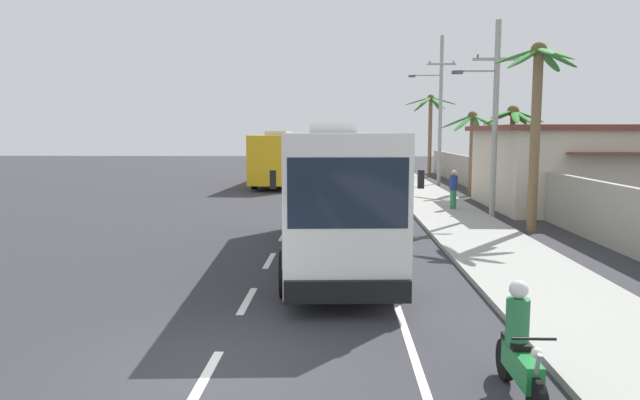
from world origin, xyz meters
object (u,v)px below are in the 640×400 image
motorcycle_trailing (520,352)px  palm_second (473,133)px  palm_farthest (513,128)px  coach_bus_foreground (334,189)px  coach_bus_far_lane (282,157)px  utility_pole_far (439,108)px  utility_pole_mid (494,115)px  palm_third (430,118)px  roadside_building (630,167)px  motorcycle_beside_bus (382,200)px  palm_fourth (537,104)px  pedestrian_near_kerb (453,188)px

motorcycle_trailing → palm_second: (5.12, 25.74, 2.97)m
palm_second → palm_farthest: 5.72m
coach_bus_foreground → coach_bus_far_lane: size_ratio=1.01×
utility_pole_far → utility_pole_mid: bearing=-90.9°
palm_third → palm_farthest: bearing=-87.5°
palm_farthest → roadside_building: 6.00m
motorcycle_beside_bus → palm_second: palm_second is taller
utility_pole_mid → utility_pole_far: size_ratio=0.82×
coach_bus_foreground → utility_pole_far: (6.88, 23.08, 3.27)m
motorcycle_beside_bus → roadside_building: roadside_building is taller
motorcycle_beside_bus → palm_third: palm_third is taller
palm_farthest → coach_bus_foreground: bearing=-126.6°
palm_fourth → motorcycle_beside_bus: bearing=138.0°
coach_bus_far_lane → utility_pole_far: 11.28m
palm_third → utility_pole_mid: bearing=-92.1°
utility_pole_far → palm_farthest: bearing=-83.0°
coach_bus_foreground → palm_third: (7.47, 30.84, 2.78)m
coach_bus_far_lane → roadside_building: 21.58m
motorcycle_beside_bus → palm_fourth: size_ratio=0.29×
pedestrian_near_kerb → utility_pole_far: (1.48, 13.04, 4.22)m
coach_bus_foreground → motorcycle_beside_bus: size_ratio=5.84×
motorcycle_trailing → utility_pole_far: (4.24, 31.91, 4.63)m
utility_pole_far → palm_farthest: size_ratio=2.05×
coach_bus_far_lane → roadside_building: bearing=-33.9°
motorcycle_trailing → roadside_building: bearing=60.7°
motorcycle_beside_bus → motorcycle_trailing: size_ratio=1.00×
coach_bus_foreground → roadside_building: bearing=39.2°
palm_fourth → coach_bus_foreground: bearing=-148.0°
utility_pole_far → roadside_building: size_ratio=0.72×
utility_pole_mid → palm_third: bearing=87.9°
coach_bus_foreground → pedestrian_near_kerb: coach_bus_foreground is taller
motorcycle_beside_bus → palm_fourth: 7.94m
palm_third → palm_fourth: palm_fourth is taller
coach_bus_far_lane → utility_pole_mid: size_ratio=1.37×
coach_bus_far_lane → palm_fourth: 22.16m
coach_bus_foreground → palm_second: size_ratio=2.37×
coach_bus_foreground → motorcycle_trailing: 9.32m
coach_bus_foreground → motorcycle_beside_bus: (2.06, 9.05, -1.37)m
pedestrian_near_kerb → utility_pole_far: bearing=-49.5°
coach_bus_far_lane → palm_second: palm_second is taller
motorcycle_trailing → palm_fourth: palm_fourth is taller
palm_second → motorcycle_beside_bus: bearing=-125.9°
coach_bus_foreground → pedestrian_near_kerb: bearing=61.8°
utility_pole_far → roadside_building: (7.16, -11.62, -3.30)m
coach_bus_far_lane → utility_pole_mid: (10.52, -15.29, 2.44)m
coach_bus_foreground → roadside_building: (14.03, 11.46, -0.03)m
coach_bus_foreground → motorcycle_trailing: (2.63, -8.83, -1.37)m
motorcycle_trailing → utility_pole_mid: size_ratio=0.24×
motorcycle_beside_bus → palm_farthest: palm_farthest is taller
palm_fourth → palm_farthest: size_ratio=1.38×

